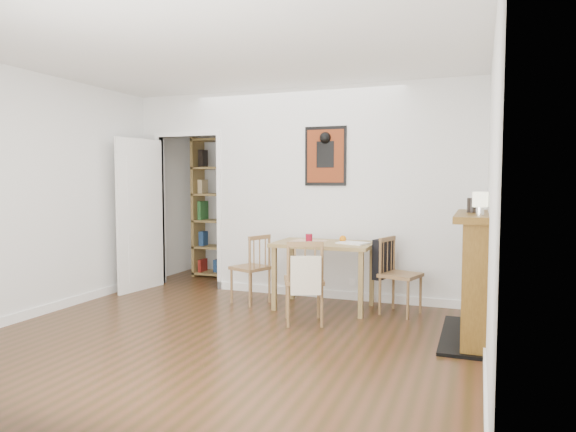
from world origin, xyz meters
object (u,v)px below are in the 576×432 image
at_px(notebook, 353,243).
at_px(ceramic_jar_b, 472,206).
at_px(chair_front, 304,281).
at_px(mantel_lamp, 480,201).
at_px(chair_right, 399,274).
at_px(ceramic_jar_a, 473,205).
at_px(chair_left, 250,269).
at_px(bookshelf, 222,208).
at_px(dining_table, 324,250).
at_px(fireplace, 476,272).
at_px(orange_fruit, 343,239).
at_px(red_glass, 309,238).

xyz_separation_m(notebook, ceramic_jar_b, (1.23, -0.32, 0.44)).
distance_m(chair_front, mantel_lamp, 1.88).
distance_m(chair_right, ceramic_jar_a, 1.23).
distance_m(chair_left, bookshelf, 1.87).
distance_m(dining_table, fireplace, 1.74).
relative_size(fireplace, ceramic_jar_b, 13.81).
xyz_separation_m(orange_fruit, ceramic_jar_b, (1.37, -0.40, 0.41)).
xyz_separation_m(bookshelf, ceramic_jar_b, (3.55, -1.63, 0.17)).
height_order(chair_right, red_glass, red_glass).
distance_m(dining_table, chair_right, 0.87).
height_order(chair_front, notebook, chair_front).
xyz_separation_m(mantel_lamp, ceramic_jar_a, (-0.06, 0.40, -0.06)).
distance_m(notebook, ceramic_jar_b, 1.35).
bearing_deg(notebook, dining_table, 179.58).
bearing_deg(fireplace, dining_table, 159.72).
xyz_separation_m(dining_table, mantel_lamp, (1.65, -0.94, 0.62)).
xyz_separation_m(chair_left, orange_fruit, (1.08, 0.16, 0.38)).
relative_size(dining_table, bookshelf, 0.53).
relative_size(dining_table, fireplace, 0.88).
bearing_deg(mantel_lamp, chair_left, 161.09).
bearing_deg(dining_table, chair_front, -90.73).
height_order(dining_table, notebook, notebook).
bearing_deg(chair_front, ceramic_jar_b, 12.87).
height_order(chair_front, ceramic_jar_b, ceramic_jar_b).
xyz_separation_m(chair_right, fireplace, (0.79, -0.64, 0.18)).
relative_size(dining_table, chair_left, 1.34).
bearing_deg(dining_table, chair_left, -175.42).
relative_size(chair_left, ceramic_jar_a, 6.13).
distance_m(dining_table, ceramic_jar_a, 1.77).
relative_size(chair_right, mantel_lamp, 4.21).
bearing_deg(chair_left, ceramic_jar_a, -10.69).
bearing_deg(notebook, chair_right, 4.11).
distance_m(dining_table, ceramic_jar_b, 1.69).
xyz_separation_m(chair_left, red_glass, (0.73, 0.00, 0.39)).
height_order(chair_front, ceramic_jar_a, ceramic_jar_a).
xyz_separation_m(chair_left, bookshelf, (-1.10, 1.38, 0.63)).
relative_size(fireplace, red_glass, 12.68).
xyz_separation_m(bookshelf, mantel_lamp, (3.63, -2.25, 0.25)).
bearing_deg(red_glass, mantel_lamp, -25.78).
distance_m(chair_front, ceramic_jar_b, 1.79).
xyz_separation_m(chair_left, ceramic_jar_b, (2.46, -0.25, 0.79)).
height_order(chair_left, orange_fruit, orange_fruit).
distance_m(chair_front, ceramic_jar_a, 1.79).
bearing_deg(orange_fruit, ceramic_jar_a, -24.14).
xyz_separation_m(dining_table, notebook, (0.34, -0.00, 0.10)).
xyz_separation_m(dining_table, fireplace, (1.63, -0.60, -0.05)).
bearing_deg(red_glass, chair_left, -179.77).
relative_size(chair_front, ceramic_jar_a, 6.42).
relative_size(chair_front, bookshelf, 0.41).
bearing_deg(dining_table, mantel_lamp, -29.70).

